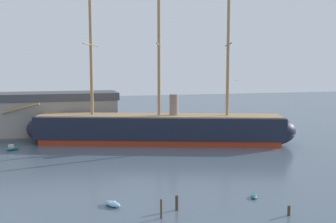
# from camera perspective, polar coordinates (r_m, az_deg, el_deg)

# --- Properties ---
(tall_ship) EXTENTS (66.12, 27.06, 32.91)m
(tall_ship) POSITION_cam_1_polar(r_m,az_deg,el_deg) (95.79, -1.23, -2.38)
(tall_ship) COLOR maroon
(tall_ship) RESTS_ON ground
(dinghy_foreground_left) EXTENTS (2.51, 2.97, 0.65)m
(dinghy_foreground_left) POSITION_cam_1_polar(r_m,az_deg,el_deg) (55.60, -7.67, -12.53)
(dinghy_foreground_left) COLOR #7FB2D6
(dinghy_foreground_left) RESTS_ON ground
(dinghy_foreground_right) EXTENTS (1.59, 2.09, 0.45)m
(dinghy_foreground_right) POSITION_cam_1_polar(r_m,az_deg,el_deg) (59.57, 11.82, -11.40)
(dinghy_foreground_right) COLOR #236670
(dinghy_foreground_right) RESTS_ON ground
(motorboat_far_left) EXTENTS (3.26, 2.85, 1.30)m
(motorboat_far_left) POSITION_cam_1_polar(r_m,az_deg,el_deg) (95.28, -20.75, -4.77)
(motorboat_far_left) COLOR #236670
(motorboat_far_left) RESTS_ON ground
(dinghy_far_right) EXTENTS (2.89, 1.87, 0.63)m
(dinghy_far_right) POSITION_cam_1_polar(r_m,az_deg,el_deg) (105.51, 11.14, -3.47)
(dinghy_far_right) COLOR #236670
(dinghy_far_right) RESTS_ON ground
(dinghy_distant_centre) EXTENTS (2.65, 2.96, 0.66)m
(dinghy_distant_centre) POSITION_cam_1_polar(r_m,az_deg,el_deg) (107.50, -4.82, -3.18)
(dinghy_distant_centre) COLOR #1E284C
(dinghy_distant_centre) RESTS_ON ground
(mooring_piling_nearest) EXTENTS (0.40, 0.40, 1.91)m
(mooring_piling_nearest) POSITION_cam_1_polar(r_m,az_deg,el_deg) (53.56, 1.23, -12.51)
(mooring_piling_nearest) COLOR #423323
(mooring_piling_nearest) RESTS_ON ground
(mooring_piling_left_pair) EXTENTS (0.27, 0.27, 2.39)m
(mooring_piling_left_pair) POSITION_cam_1_polar(r_m,az_deg,el_deg) (50.80, -0.95, -13.30)
(mooring_piling_left_pair) COLOR #4C3D2D
(mooring_piling_left_pair) RESTS_ON ground
(mooring_piling_right_pair) EXTENTS (0.37, 0.37, 1.24)m
(mooring_piling_right_pair) POSITION_cam_1_polar(r_m,az_deg,el_deg) (53.97, 16.37, -13.01)
(mooring_piling_right_pair) COLOR #423323
(mooring_piling_right_pair) RESTS_ON ground
(dockside_warehouse_left) EXTENTS (55.76, 13.85, 16.41)m
(dockside_warehouse_left) POSITION_cam_1_polar(r_m,az_deg,el_deg) (110.47, -20.57, -0.54)
(dockside_warehouse_left) COLOR #565659
(dockside_warehouse_left) RESTS_ON ground
(seagull_in_flight) EXTENTS (0.50, 0.98, 0.13)m
(seagull_in_flight) POSITION_cam_1_polar(r_m,az_deg,el_deg) (60.81, 9.44, 4.29)
(seagull_in_flight) COLOR silver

